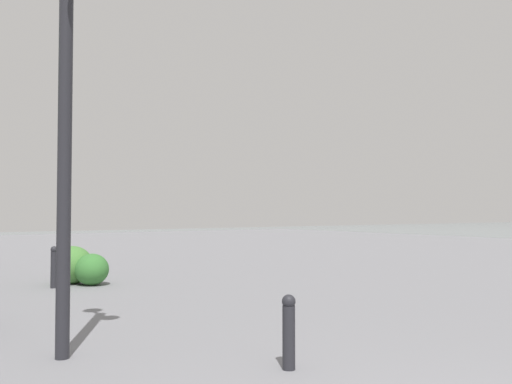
# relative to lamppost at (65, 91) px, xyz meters

# --- Properties ---
(lamppost) EXTENTS (0.98, 0.28, 4.06)m
(lamppost) POSITION_rel_lamppost_xyz_m (0.00, 0.00, 0.00)
(lamppost) COLOR #232328
(lamppost) RESTS_ON ground
(bollard_near) EXTENTS (0.13, 0.13, 0.70)m
(bollard_near) POSITION_rel_lamppost_xyz_m (-1.60, -1.62, -2.34)
(bollard_near) COLOR #232328
(bollard_near) RESTS_ON ground
(bollard_mid) EXTENTS (0.13, 0.13, 0.80)m
(bollard_mid) POSITION_rel_lamppost_xyz_m (5.31, -1.32, -2.28)
(bollard_mid) COLOR #232328
(bollard_mid) RESTS_ON ground
(shrub_low) EXTENTS (0.90, 0.81, 0.77)m
(shrub_low) POSITION_rel_lamppost_xyz_m (5.75, -1.81, -2.32)
(shrub_low) COLOR #477F38
(shrub_low) RESTS_ON ground
(shrub_round) EXTENTS (0.74, 0.67, 0.63)m
(shrub_round) POSITION_rel_lamppost_xyz_m (5.30, -2.06, -2.39)
(shrub_round) COLOR #387533
(shrub_round) RESTS_ON ground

